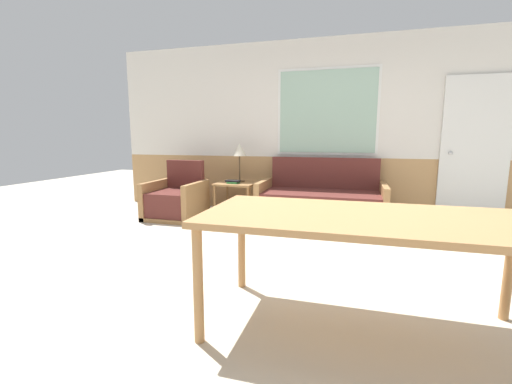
{
  "coord_description": "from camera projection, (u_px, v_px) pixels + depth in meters",
  "views": [
    {
      "loc": [
        0.4,
        -2.9,
        1.21
      ],
      "look_at": [
        -0.71,
        0.93,
        0.57
      ],
      "focal_mm": 24.0,
      "sensor_mm": 36.0,
      "label": 1
    }
  ],
  "objects": [
    {
      "name": "armchair",
      "position": [
        176.0,
        201.0,
        5.16
      ],
      "size": [
        0.77,
        0.79,
        0.85
      ],
      "rotation": [
        0.0,
        0.0,
        0.18
      ],
      "color": "#9E7042",
      "rests_on": "ground_plane"
    },
    {
      "name": "wall_back",
      "position": [
        330.0,
        127.0,
        5.33
      ],
      "size": [
        7.2,
        0.09,
        2.7
      ],
      "color": "tan",
      "rests_on": "ground_plane"
    },
    {
      "name": "entry_door",
      "position": [
        474.0,
        150.0,
        4.78
      ],
      "size": [
        0.88,
        0.09,
        2.05
      ],
      "color": "white",
      "rests_on": "ground_plane"
    },
    {
      "name": "ground_plane",
      "position": [
        303.0,
        274.0,
        3.05
      ],
      "size": [
        16.0,
        16.0,
        0.0
      ],
      "primitive_type": "plane",
      "color": "beige"
    },
    {
      "name": "dining_table",
      "position": [
        366.0,
        226.0,
        2.07
      ],
      "size": [
        1.97,
        0.92,
        0.74
      ],
      "color": "#B27F4C",
      "rests_on": "ground_plane"
    },
    {
      "name": "book_stack",
      "position": [
        233.0,
        182.0,
        5.26
      ],
      "size": [
        0.22,
        0.16,
        0.05
      ],
      "color": "#2D7F3D",
      "rests_on": "side_table"
    },
    {
      "name": "side_table",
      "position": [
        237.0,
        187.0,
        5.37
      ],
      "size": [
        0.6,
        0.6,
        0.5
      ],
      "color": "#9E7042",
      "rests_on": "ground_plane"
    },
    {
      "name": "table_lamp",
      "position": [
        239.0,
        152.0,
        5.38
      ],
      "size": [
        0.22,
        0.22,
        0.61
      ],
      "color": "#4C3823",
      "rests_on": "side_table"
    },
    {
      "name": "couch",
      "position": [
        321.0,
        203.0,
        4.99
      ],
      "size": [
        1.79,
        0.89,
        0.9
      ],
      "color": "#9E7042",
      "rests_on": "ground_plane"
    }
  ]
}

